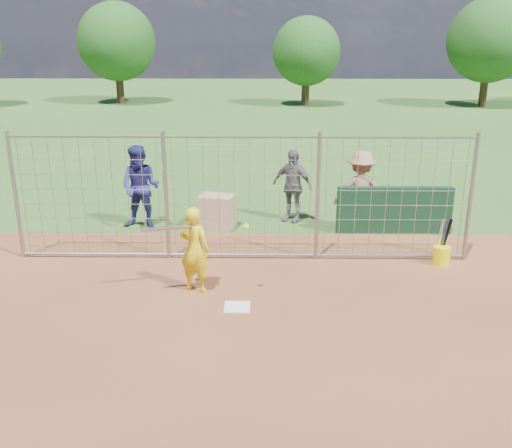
{
  "coord_description": "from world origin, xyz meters",
  "views": [
    {
      "loc": [
        0.45,
        -8.82,
        4.39
      ],
      "look_at": [
        0.3,
        0.8,
        1.15
      ],
      "focal_mm": 40.0,
      "sensor_mm": 36.0,
      "label": 1
    }
  ],
  "objects_px": {
    "bystander_c": "(360,191)",
    "bucket_with_bats": "(442,253)",
    "bystander_a": "(141,187)",
    "batter": "(195,249)",
    "bystander_b": "(292,186)",
    "equipment_bin": "(217,212)"
  },
  "relations": [
    {
      "from": "bystander_a",
      "to": "bystander_b",
      "type": "bearing_deg",
      "value": 18.51
    },
    {
      "from": "batter",
      "to": "equipment_bin",
      "type": "xyz_separation_m",
      "value": [
        0.11,
        3.44,
        -0.38
      ]
    },
    {
      "from": "bystander_a",
      "to": "bystander_b",
      "type": "distance_m",
      "value": 3.59
    },
    {
      "from": "bystander_a",
      "to": "bystander_c",
      "type": "height_order",
      "value": "bystander_a"
    },
    {
      "from": "bystander_b",
      "to": "bystander_c",
      "type": "distance_m",
      "value": 1.66
    },
    {
      "from": "bystander_c",
      "to": "bucket_with_bats",
      "type": "distance_m",
      "value": 2.59
    },
    {
      "from": "bystander_a",
      "to": "bucket_with_bats",
      "type": "bearing_deg",
      "value": -9.56
    },
    {
      "from": "bystander_b",
      "to": "bystander_a",
      "type": "bearing_deg",
      "value": -140.65
    },
    {
      "from": "bystander_c",
      "to": "bucket_with_bats",
      "type": "relative_size",
      "value": 1.92
    },
    {
      "from": "batter",
      "to": "bystander_a",
      "type": "xyz_separation_m",
      "value": [
        -1.65,
        3.45,
        0.2
      ]
    },
    {
      "from": "batter",
      "to": "bucket_with_bats",
      "type": "relative_size",
      "value": 1.61
    },
    {
      "from": "bystander_a",
      "to": "bucket_with_bats",
      "type": "height_order",
      "value": "bystander_a"
    },
    {
      "from": "batter",
      "to": "bucket_with_bats",
      "type": "height_order",
      "value": "batter"
    },
    {
      "from": "equipment_bin",
      "to": "bucket_with_bats",
      "type": "height_order",
      "value": "bucket_with_bats"
    },
    {
      "from": "bucket_with_bats",
      "to": "bystander_c",
      "type": "bearing_deg",
      "value": 121.92
    },
    {
      "from": "batter",
      "to": "bystander_b",
      "type": "bearing_deg",
      "value": -94.18
    },
    {
      "from": "bystander_a",
      "to": "bucket_with_bats",
      "type": "distance_m",
      "value": 6.79
    },
    {
      "from": "batter",
      "to": "bystander_c",
      "type": "distance_m",
      "value": 4.83
    },
    {
      "from": "batter",
      "to": "bucket_with_bats",
      "type": "bearing_deg",
      "value": -143.95
    },
    {
      "from": "bystander_c",
      "to": "equipment_bin",
      "type": "bearing_deg",
      "value": 0.0
    },
    {
      "from": "bystander_a",
      "to": "equipment_bin",
      "type": "distance_m",
      "value": 1.85
    },
    {
      "from": "batter",
      "to": "bystander_c",
      "type": "bearing_deg",
      "value": -114.32
    }
  ]
}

